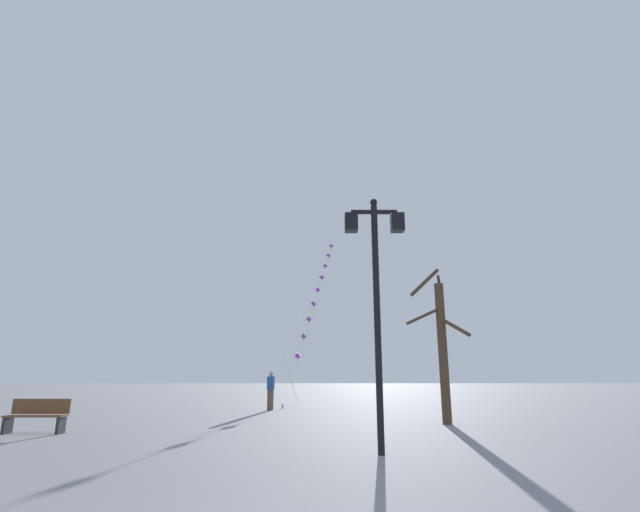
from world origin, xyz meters
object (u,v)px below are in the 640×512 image
(twin_lantern_lamp_post, at_px, (378,272))
(kite_flyer, at_px, (273,389))
(bare_tree, at_px, (444,345))
(park_bench, at_px, (40,416))
(kite_train, at_px, (317,300))

(twin_lantern_lamp_post, distance_m, kite_flyer, 13.00)
(bare_tree, relative_size, park_bench, 3.19)
(twin_lantern_lamp_post, xyz_separation_m, kite_flyer, (-3.45, 12.23, -2.77))
(kite_flyer, bearing_deg, park_bench, 160.55)
(twin_lantern_lamp_post, bearing_deg, park_bench, 158.39)
(kite_train, xyz_separation_m, kite_flyer, (-1.90, -8.47, -5.44))
(kite_train, relative_size, park_bench, 8.43)
(kite_train, distance_m, kite_flyer, 10.24)
(twin_lantern_lamp_post, bearing_deg, kite_flyer, 105.75)
(kite_train, bearing_deg, kite_flyer, -102.61)
(kite_train, distance_m, bare_tree, 15.89)
(bare_tree, distance_m, park_bench, 12.15)
(bare_tree, bearing_deg, kite_train, 106.60)
(twin_lantern_lamp_post, relative_size, kite_train, 0.40)
(kite_flyer, distance_m, park_bench, 10.28)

